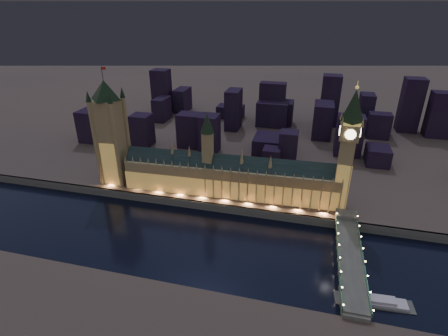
% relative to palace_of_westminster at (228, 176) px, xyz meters
% --- Properties ---
extents(ground_plane, '(2000.00, 2000.00, 0.00)m').
position_rel_palace_of_westminster_xyz_m(ground_plane, '(-6.92, -61.75, -26.37)').
color(ground_plane, black).
rests_on(ground_plane, ground).
extents(north_bank, '(2000.00, 960.00, 8.00)m').
position_rel_palace_of_westminster_xyz_m(north_bank, '(-6.92, 458.25, -22.37)').
color(north_bank, '#483C34').
rests_on(north_bank, ground).
extents(embankment_wall, '(2000.00, 2.50, 8.00)m').
position_rel_palace_of_westminster_xyz_m(embankment_wall, '(-6.92, -20.75, -22.37)').
color(embankment_wall, '#494546').
rests_on(embankment_wall, ground).
extents(palace_of_westminster, '(202.00, 26.84, 78.00)m').
position_rel_palace_of_westminster_xyz_m(palace_of_westminster, '(0.00, 0.00, 0.00)').
color(palace_of_westminster, '#8E7E53').
rests_on(palace_of_westminster, north_bank).
extents(victoria_tower, '(31.68, 31.68, 113.79)m').
position_rel_palace_of_westminster_xyz_m(victoria_tower, '(-116.92, 0.17, 37.94)').
color(victoria_tower, '#8E7E53').
rests_on(victoria_tower, north_bank).
extents(elizabeth_tower, '(18.00, 18.00, 112.03)m').
position_rel_palace_of_westminster_xyz_m(elizabeth_tower, '(101.08, 0.18, 44.15)').
color(elizabeth_tower, '#8E7E53').
rests_on(elizabeth_tower, north_bank).
extents(westminster_bridge, '(17.43, 113.00, 15.90)m').
position_rel_palace_of_westminster_xyz_m(westminster_bridge, '(107.18, -65.20, -20.38)').
color(westminster_bridge, '#494546').
rests_on(westminster_bridge, ground).
extents(river_boat, '(49.10, 14.43, 4.50)m').
position_rel_palace_of_westminster_xyz_m(river_boat, '(120.60, -100.03, -24.81)').
color(river_boat, '#494546').
rests_on(river_boat, ground).
extents(city_backdrop, '(482.40, 215.63, 73.83)m').
position_rel_palace_of_westminster_xyz_m(city_backdrop, '(31.92, 185.78, 4.76)').
color(city_backdrop, black).
rests_on(city_backdrop, north_bank).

